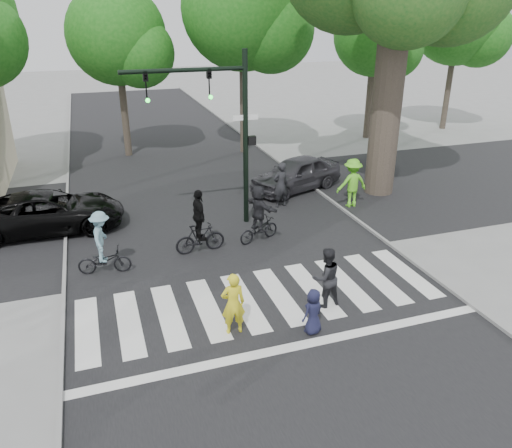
# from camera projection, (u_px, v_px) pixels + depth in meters

# --- Properties ---
(ground) EXTENTS (120.00, 120.00, 0.00)m
(ground) POSITION_uv_depth(u_px,v_px,m) (275.00, 319.00, 12.52)
(ground) COLOR gray
(ground) RESTS_ON ground
(road_stem) EXTENTS (10.00, 70.00, 0.01)m
(road_stem) POSITION_uv_depth(u_px,v_px,m) (223.00, 239.00, 16.86)
(road_stem) COLOR black
(road_stem) RESTS_ON ground
(road_cross) EXTENTS (70.00, 10.00, 0.01)m
(road_cross) POSITION_uv_depth(u_px,v_px,m) (203.00, 208.00, 19.47)
(road_cross) COLOR black
(road_cross) RESTS_ON ground
(curb_left) EXTENTS (0.10, 70.00, 0.10)m
(curb_left) POSITION_uv_depth(u_px,v_px,m) (65.00, 260.00, 15.37)
(curb_left) COLOR gray
(curb_left) RESTS_ON ground
(curb_right) EXTENTS (0.10, 70.00, 0.10)m
(curb_right) POSITION_uv_depth(u_px,v_px,m) (356.00, 219.00, 18.33)
(curb_right) COLOR gray
(curb_right) RESTS_ON ground
(crosswalk) EXTENTS (10.00, 3.85, 0.01)m
(crosswalk) POSITION_uv_depth(u_px,v_px,m) (266.00, 305.00, 13.09)
(crosswalk) COLOR silver
(crosswalk) RESTS_ON ground
(traffic_signal) EXTENTS (4.45, 0.29, 6.00)m
(traffic_signal) POSITION_uv_depth(u_px,v_px,m) (221.00, 116.00, 16.47)
(traffic_signal) COLOR black
(traffic_signal) RESTS_ON ground
(bg_tree_2) EXTENTS (5.04, 4.80, 8.40)m
(bg_tree_2) POSITION_uv_depth(u_px,v_px,m) (122.00, 40.00, 24.17)
(bg_tree_2) COLOR brown
(bg_tree_2) RESTS_ON ground
(bg_tree_3) EXTENTS (6.30, 6.00, 10.20)m
(bg_tree_3) POSITION_uv_depth(u_px,v_px,m) (250.00, 14.00, 24.31)
(bg_tree_3) COLOR brown
(bg_tree_3) RESTS_ON ground
(bg_tree_4) EXTENTS (4.83, 4.60, 8.15)m
(bg_tree_4) POSITION_uv_depth(u_px,v_px,m) (380.00, 38.00, 27.89)
(bg_tree_4) COLOR brown
(bg_tree_4) RESTS_ON ground
(bg_tree_5) EXTENTS (5.67, 5.40, 9.30)m
(bg_tree_5) POSITION_uv_depth(u_px,v_px,m) (464.00, 23.00, 29.87)
(bg_tree_5) COLOR brown
(bg_tree_5) RESTS_ON ground
(pedestrian_woman) EXTENTS (0.60, 0.41, 1.59)m
(pedestrian_woman) POSITION_uv_depth(u_px,v_px,m) (233.00, 304.00, 11.70)
(pedestrian_woman) COLOR yellow
(pedestrian_woman) RESTS_ON ground
(pedestrian_child) EXTENTS (0.66, 0.55, 1.16)m
(pedestrian_child) POSITION_uv_depth(u_px,v_px,m) (313.00, 312.00, 11.77)
(pedestrian_child) COLOR #191A35
(pedestrian_child) RESTS_ON ground
(pedestrian_adult) EXTENTS (0.87, 0.72, 1.64)m
(pedestrian_adult) POSITION_uv_depth(u_px,v_px,m) (326.00, 277.00, 12.80)
(pedestrian_adult) COLOR black
(pedestrian_adult) RESTS_ON ground
(cyclist_left) EXTENTS (1.59, 1.07, 1.93)m
(cyclist_left) POSITION_uv_depth(u_px,v_px,m) (103.00, 247.00, 14.38)
(cyclist_left) COLOR black
(cyclist_left) RESTS_ON ground
(cyclist_mid) EXTENTS (1.63, 1.00, 2.09)m
(cyclist_mid) POSITION_uv_depth(u_px,v_px,m) (200.00, 227.00, 15.63)
(cyclist_mid) COLOR black
(cyclist_mid) RESTS_ON ground
(cyclist_right) EXTENTS (1.63, 1.50, 1.95)m
(cyclist_right) POSITION_uv_depth(u_px,v_px,m) (259.00, 217.00, 16.41)
(cyclist_right) COLOR black
(cyclist_right) RESTS_ON ground
(car_suv) EXTENTS (5.08, 2.44, 1.40)m
(car_suv) POSITION_uv_depth(u_px,v_px,m) (49.00, 212.00, 17.26)
(car_suv) COLOR black
(car_suv) RESTS_ON ground
(car_grey) EXTENTS (4.50, 3.01, 1.42)m
(car_grey) POSITION_uv_depth(u_px,v_px,m) (296.00, 174.00, 21.20)
(car_grey) COLOR #37363B
(car_grey) RESTS_ON ground
(bystander_hivis) EXTENTS (1.26, 0.74, 1.92)m
(bystander_hivis) POSITION_uv_depth(u_px,v_px,m) (352.00, 183.00, 19.30)
(bystander_hivis) COLOR #63D127
(bystander_hivis) RESTS_ON ground
(bystander_dark) EXTENTS (0.73, 0.56, 1.80)m
(bystander_dark) POSITION_uv_depth(u_px,v_px,m) (281.00, 185.00, 19.27)
(bystander_dark) COLOR black
(bystander_dark) RESTS_ON ground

